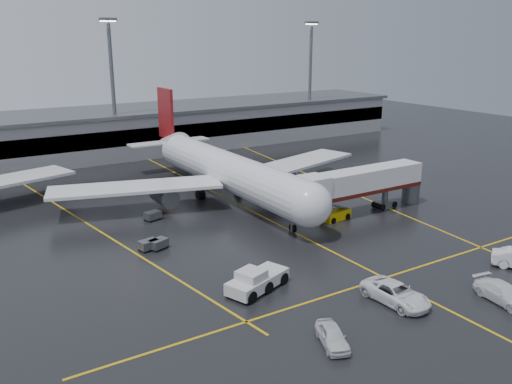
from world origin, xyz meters
TOP-DOWN VIEW (x-y plane):
  - ground at (0.00, 0.00)m, footprint 220.00×220.00m
  - apron_line_centre at (0.00, 0.00)m, footprint 0.25×90.00m
  - apron_line_stop at (0.00, -22.00)m, footprint 60.00×0.25m
  - apron_line_left at (-20.00, 10.00)m, footprint 9.99×69.35m
  - apron_line_right at (18.00, 10.00)m, footprint 7.57×69.64m
  - terminal at (0.00, 47.93)m, footprint 122.00×19.00m
  - light_mast_mid at (-5.00, 42.00)m, footprint 3.00×1.20m
  - light_mast_right at (40.00, 42.00)m, footprint 3.00×1.20m
  - main_airliner at (0.00, 9.70)m, footprint 48.80×45.60m
  - jet_bridge at (11.87, -6.00)m, footprint 19.90×3.40m
  - pushback_tractor at (-11.79, -17.62)m, footprint 6.93×4.61m
  - belt_loader at (7.24, -6.26)m, footprint 4.19×2.33m
  - service_van_a at (-2.84, -26.09)m, footprint 3.28×6.53m
  - service_van_b at (5.18, -31.03)m, footprint 3.21×5.98m
  - service_van_d at (-11.78, -28.29)m, footprint 3.21×4.66m
  - baggage_cart_a at (-15.53, -3.53)m, footprint 2.34×1.95m
  - baggage_cart_b at (-16.55, -3.23)m, footprint 2.23×1.69m
  - baggage_cart_c at (-12.44, 5.87)m, footprint 2.28×1.79m

SIDE VIEW (x-z plane):
  - ground at x=0.00m, z-range 0.00..0.00m
  - apron_line_centre at x=0.00m, z-range 0.00..0.02m
  - apron_line_stop at x=0.00m, z-range 0.00..0.02m
  - apron_line_left at x=-20.00m, z-range 0.00..0.02m
  - apron_line_right at x=18.00m, z-range 0.00..0.02m
  - belt_loader at x=7.24m, z-range -0.64..1.89m
  - baggage_cart_a at x=-15.53m, z-range 0.07..1.19m
  - baggage_cart_b at x=-16.55m, z-range 0.07..1.19m
  - baggage_cart_c at x=-12.44m, z-range 0.07..1.19m
  - service_van_d at x=-11.78m, z-range 0.00..1.47m
  - service_van_b at x=5.18m, z-range 0.00..1.65m
  - service_van_a at x=-2.84m, z-range 0.00..1.77m
  - pushback_tractor at x=-11.79m, z-range -0.23..2.06m
  - jet_bridge at x=11.87m, z-range 0.91..6.96m
  - main_airliner at x=0.00m, z-range -2.84..11.26m
  - terminal at x=0.00m, z-range 0.02..8.62m
  - light_mast_mid at x=-5.00m, z-range 1.75..27.20m
  - light_mast_right at x=40.00m, z-range 1.75..27.20m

